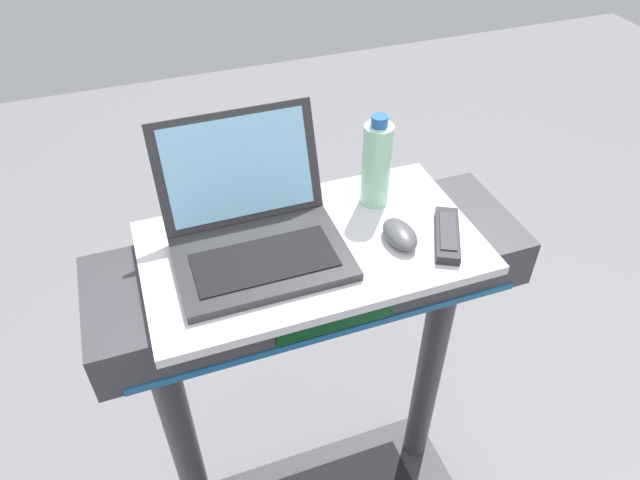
# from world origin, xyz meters

# --- Properties ---
(desk_board) EXTENTS (0.67, 0.38, 0.02)m
(desk_board) POSITION_xyz_m (0.00, 0.70, 1.10)
(desk_board) COLOR silver
(desk_board) RESTS_ON treadmill_base
(laptop) EXTENTS (0.33, 0.31, 0.23)m
(laptop) POSITION_xyz_m (-0.11, 0.73, 1.16)
(laptop) COLOR #2D2D30
(laptop) RESTS_ON desk_board
(computer_mouse) EXTENTS (0.06, 0.10, 0.03)m
(computer_mouse) POSITION_xyz_m (0.17, 0.65, 1.13)
(computer_mouse) COLOR #4C4C51
(computer_mouse) RESTS_ON desk_board
(water_bottle) EXTENTS (0.06, 0.06, 0.21)m
(water_bottle) POSITION_xyz_m (0.17, 0.79, 1.21)
(water_bottle) COLOR #9EDBB2
(water_bottle) RESTS_ON desk_board
(tv_remote) EXTENTS (0.11, 0.16, 0.02)m
(tv_remote) POSITION_xyz_m (0.26, 0.62, 1.13)
(tv_remote) COLOR #232326
(tv_remote) RESTS_ON desk_board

